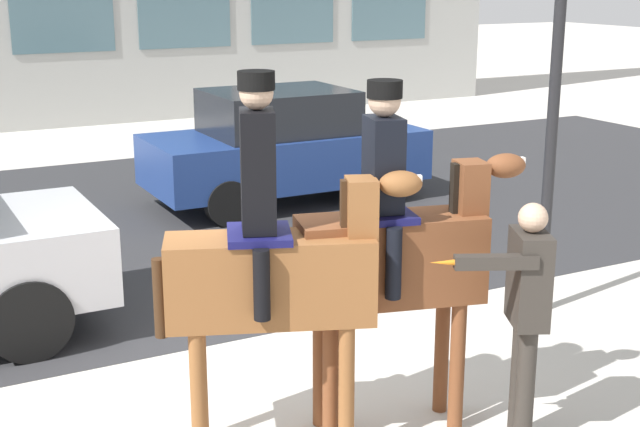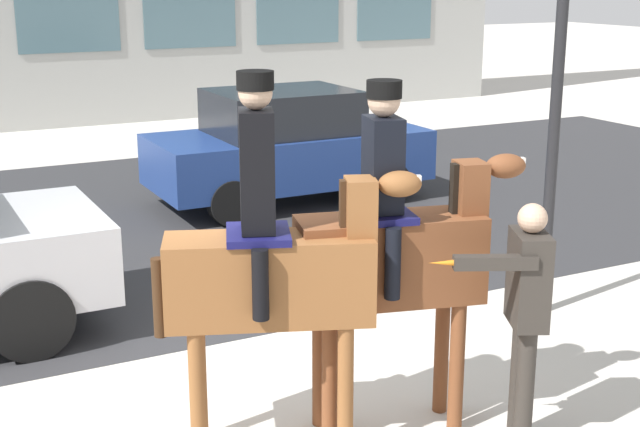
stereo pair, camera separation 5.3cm
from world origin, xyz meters
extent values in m
plane|color=beige|center=(0.00, 0.00, 0.00)|extent=(80.00, 80.00, 0.00)
cube|color=#2D2D30|center=(0.00, 4.75, 0.00)|extent=(24.36, 8.50, 0.01)
cube|color=slate|center=(1.34, 12.83, 2.47)|extent=(2.14, 0.02, 1.74)
cube|color=slate|center=(4.02, 12.83, 2.47)|extent=(2.14, 0.02, 1.74)
cube|color=slate|center=(6.70, 12.83, 2.47)|extent=(2.14, 0.02, 1.74)
cube|color=slate|center=(9.38, 12.83, 2.47)|extent=(2.14, 0.02, 1.74)
cube|color=brown|center=(-0.40, -1.37, 1.26)|extent=(1.46, 0.91, 0.59)
cylinder|color=brown|center=(0.13, -1.41, 0.48)|extent=(0.11, 0.11, 0.96)
cylinder|color=brown|center=(0.01, -1.70, 0.48)|extent=(0.11, 0.11, 0.96)
cylinder|color=brown|center=(-0.81, -1.05, 0.48)|extent=(0.11, 0.11, 0.96)
cylinder|color=brown|center=(-0.92, -1.33, 0.48)|extent=(0.11, 0.11, 0.96)
cube|color=brown|center=(0.17, -1.59, 1.64)|extent=(0.27, 0.30, 0.59)
cube|color=#382314|center=(0.06, -1.55, 1.66)|extent=(0.07, 0.09, 0.53)
ellipsoid|color=brown|center=(0.42, -1.69, 1.89)|extent=(0.35, 0.29, 0.18)
cube|color=silver|center=(0.50, -1.72, 1.91)|extent=(0.12, 0.08, 0.07)
cylinder|color=#382314|center=(-1.08, -1.10, 1.15)|extent=(0.09, 0.09, 0.55)
cube|color=#14144C|center=(-0.46, -1.35, 1.57)|extent=(0.56, 0.60, 0.05)
cube|color=black|center=(-0.46, -1.35, 2.00)|extent=(0.32, 0.38, 0.80)
sphere|color=#D1A889|center=(-0.46, -1.35, 2.51)|extent=(0.22, 0.22, 0.22)
cylinder|color=black|center=(-0.46, -1.35, 2.59)|extent=(0.24, 0.24, 0.12)
cylinder|color=black|center=(-0.36, -1.09, 1.32)|extent=(0.11, 0.11, 0.47)
cylinder|color=black|center=(-0.56, -1.60, 1.32)|extent=(0.11, 0.11, 0.47)
cube|color=brown|center=(0.48, -1.49, 1.30)|extent=(1.38, 0.75, 0.62)
cylinder|color=brown|center=(0.97, -1.46, 0.50)|extent=(0.11, 0.11, 0.99)
cylinder|color=brown|center=(0.90, -1.75, 0.50)|extent=(0.11, 0.11, 0.99)
cylinder|color=brown|center=(0.06, -1.22, 0.50)|extent=(0.11, 0.11, 0.99)
cylinder|color=brown|center=(-0.02, -1.52, 0.50)|extent=(0.11, 0.11, 0.99)
cube|color=brown|center=(1.04, -1.63, 1.68)|extent=(0.25, 0.28, 0.58)
cube|color=black|center=(0.92, -1.60, 1.70)|extent=(0.06, 0.09, 0.52)
ellipsoid|color=brown|center=(1.29, -1.70, 1.93)|extent=(0.33, 0.26, 0.18)
cube|color=silver|center=(1.37, -1.72, 1.95)|extent=(0.11, 0.07, 0.07)
cylinder|color=black|center=(-0.20, -1.32, 1.20)|extent=(0.09, 0.09, 0.55)
cube|color=#14144C|center=(0.41, -1.47, 1.63)|extent=(0.50, 0.56, 0.05)
cube|color=black|center=(0.41, -1.47, 1.99)|extent=(0.29, 0.36, 0.65)
sphere|color=#D1A889|center=(0.41, -1.47, 2.42)|extent=(0.22, 0.22, 0.22)
cylinder|color=black|center=(0.41, -1.47, 2.50)|extent=(0.24, 0.24, 0.12)
cylinder|color=black|center=(0.48, -1.21, 1.36)|extent=(0.11, 0.11, 0.50)
cylinder|color=black|center=(0.35, -1.73, 1.36)|extent=(0.11, 0.11, 0.50)
cylinder|color=#332D28|center=(1.15, -2.20, 0.46)|extent=(0.13, 0.13, 0.92)
cylinder|color=#332D28|center=(1.22, -2.06, 0.46)|extent=(0.13, 0.13, 0.92)
cube|color=#332D28|center=(1.18, -2.13, 1.24)|extent=(0.37, 0.46, 0.65)
sphere|color=#D1A889|center=(1.18, -2.13, 1.67)|extent=(0.20, 0.20, 0.20)
cube|color=#332D28|center=(0.86, -2.17, 1.42)|extent=(0.53, 0.32, 0.09)
cone|color=orange|center=(0.55, -2.02, 1.42)|extent=(0.18, 0.12, 0.04)
cylinder|color=black|center=(-1.62, 0.95, 0.37)|extent=(0.73, 0.22, 0.73)
cylinder|color=black|center=(-1.62, 2.61, 0.37)|extent=(0.73, 0.22, 0.73)
cube|color=navy|center=(2.69, 4.90, 0.67)|extent=(3.94, 1.75, 0.72)
cube|color=black|center=(2.59, 4.90, 1.33)|extent=(1.97, 1.54, 0.61)
cylinder|color=black|center=(3.91, 4.10, 0.31)|extent=(0.62, 0.21, 0.62)
cylinder|color=black|center=(3.91, 5.70, 0.31)|extent=(0.62, 0.21, 0.62)
cylinder|color=black|center=(1.47, 4.10, 0.31)|extent=(0.62, 0.21, 0.62)
cylinder|color=black|center=(1.47, 5.70, 0.31)|extent=(0.62, 0.21, 0.62)
cylinder|color=black|center=(3.06, -0.20, 1.65)|extent=(0.11, 0.11, 3.30)
camera|label=1|loc=(-2.72, -6.53, 3.25)|focal=50.00mm
camera|label=2|loc=(-2.67, -6.55, 3.25)|focal=50.00mm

